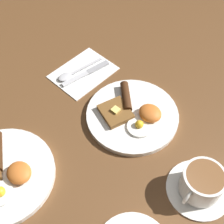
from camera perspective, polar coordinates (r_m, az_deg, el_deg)
The scene contains 7 objects.
ground_plane at distance 0.85m, azimuth 3.71°, elevation -0.90°, with size 3.00×3.00×0.00m, color brown.
breakfast_plate_near at distance 0.84m, azimuth 3.78°, elevation -0.43°, with size 0.25×0.25×0.04m.
breakfast_plate_far at distance 0.80m, azimuth -19.70°, elevation -10.54°, with size 0.26×0.26×0.04m.
teacup_near at distance 0.74m, azimuth 16.00°, elevation -12.53°, with size 0.15×0.15×0.07m.
napkin at distance 0.96m, azimuth -5.27°, elevation 7.25°, with size 0.14×0.18×0.01m, color white.
knife at distance 0.96m, azimuth -4.33°, elevation 7.32°, with size 0.04×0.16×0.01m.
spoon at distance 0.95m, azimuth -7.67°, elevation 6.85°, with size 0.04×0.16×0.01m.
Camera 1 is at (-0.33, 0.39, 0.69)m, focal length 50.00 mm.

